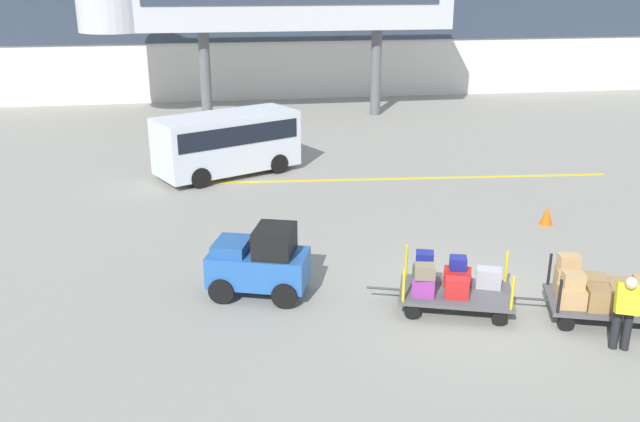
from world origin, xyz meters
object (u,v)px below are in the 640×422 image
Objects in this scene: baggage_cart_lead at (451,284)px; safety_cone_near at (547,215)px; baggage_tug at (260,263)px; baggage_handler at (626,309)px; baggage_cart_middle at (600,293)px; shuttle_van at (227,139)px.

safety_cone_near is (4.28, 4.34, -0.27)m from baggage_cart_lead.
baggage_handler is (6.43, -3.39, 0.11)m from baggage_tug.
safety_cone_near is at bearing 20.92° from baggage_tug.
safety_cone_near is at bearing 45.40° from baggage_cart_lead.
baggage_cart_middle is 0.60× the size of shuttle_van.
baggage_handler reaches higher than safety_cone_near.
baggage_cart_middle is at bearing -17.96° from baggage_tug.
shuttle_van is (-6.84, 12.89, 0.37)m from baggage_handler.
baggage_tug is 4.08m from baggage_cart_lead.
baggage_cart_middle reaches higher than safety_cone_near.
shuttle_van is 9.36× the size of safety_cone_near.
safety_cone_near is at bearing 75.02° from baggage_handler.
baggage_tug is 8.76m from safety_cone_near.
baggage_cart_lead is 11.58m from shuttle_van.
baggage_tug reaches higher than safety_cone_near.
baggage_cart_middle is at bearing 78.38° from baggage_handler.
shuttle_van reaches higher than safety_cone_near.
baggage_handler is at bearing -27.79° from baggage_tug.
safety_cone_near is (8.17, 3.12, -0.48)m from baggage_tug.
shuttle_van is (-7.09, 11.67, 0.67)m from baggage_cart_middle.
baggage_cart_middle is (6.68, -2.16, -0.19)m from baggage_tug.
baggage_cart_lead is 5.59× the size of safety_cone_near.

